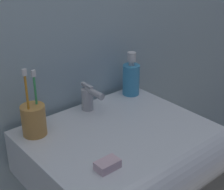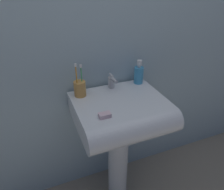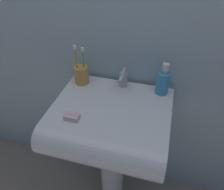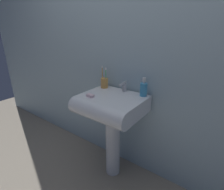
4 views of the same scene
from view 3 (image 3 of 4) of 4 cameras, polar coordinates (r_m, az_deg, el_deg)
name	(u,v)px [view 3 (image 3 of 4)]	position (r m, az deg, el deg)	size (l,w,h in m)	color
wall_back	(127,15)	(1.08, 3.88, 20.24)	(5.00, 0.05, 2.40)	#9EB7C1
sink_pedestal	(112,167)	(1.41, 0.04, -18.21)	(0.14, 0.14, 0.71)	white
sink_basin	(109,124)	(1.05, -0.76, -7.57)	(0.55, 0.49, 0.15)	white
faucet	(123,79)	(1.12, 2.85, 4.19)	(0.04, 0.11, 0.09)	#B7B7BC
toothbrush_cup	(81,74)	(1.16, -7.99, 5.35)	(0.07, 0.07, 0.22)	#D19347
soap_bottle	(163,82)	(1.10, 13.17, 3.34)	(0.06, 0.06, 0.17)	#3F99CC
bar_soap	(72,117)	(0.97, -10.44, -5.65)	(0.06, 0.04, 0.02)	silver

